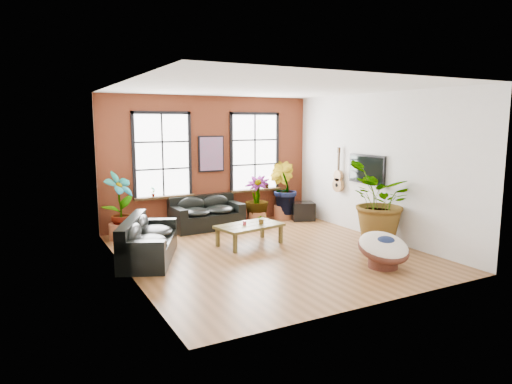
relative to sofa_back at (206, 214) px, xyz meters
The scene contains 19 objects.
room 3.00m from the sofa_back, 82.82° to the right, with size 6.04×6.54×3.54m.
sofa_back is the anchor object (origin of this frame).
sofa_left 2.96m from the sofa_back, 136.25° to the right, with size 1.71×2.35×0.86m.
coffee_table 2.04m from the sofa_back, 82.81° to the right, with size 1.61×1.10×0.57m.
papasan_chair 5.06m from the sofa_back, 69.39° to the right, with size 1.13×1.14×0.74m.
poster 1.64m from the sofa_back, 48.88° to the left, with size 0.74×0.06×0.98m.
tv_wall_unit 4.11m from the sofa_back, 33.99° to the right, with size 0.13×1.86×1.20m.
media_box 2.87m from the sofa_back, ahead, with size 0.76×0.70×0.52m.
pot_back_left 2.28m from the sofa_back, behind, with size 0.64×0.64×0.39m.
pot_back_right 2.46m from the sofa_back, ahead, with size 0.74×0.74×0.40m.
pot_right_wall 4.48m from the sofa_back, 51.72° to the right, with size 0.61×0.61×0.35m.
pot_mid 1.45m from the sofa_back, ahead, with size 0.60×0.60×0.37m.
floor_plant_back_left 2.31m from the sofa_back, behind, with size 0.79×0.54×1.50m, color #124514.
floor_plant_back_right 2.49m from the sofa_back, ahead, with size 0.84×0.68×1.52m, color #124514.
floor_plant_right_wall 4.56m from the sofa_back, 51.67° to the right, with size 1.60×1.39×1.78m, color #124514.
floor_plant_mid 1.48m from the sofa_back, ahead, with size 0.67×0.67×1.20m, color #124514.
table_plant 2.18m from the sofa_back, 75.91° to the right, with size 0.21×0.18×0.24m, color #124514.
sill_plant_left 1.50m from the sofa_back, 165.87° to the left, with size 0.14×0.10×0.27m, color #124514.
sill_plant_right 2.16m from the sofa_back, ahead, with size 0.15×0.15×0.27m, color #124514.
Camera 1 is at (-4.76, -8.32, 2.80)m, focal length 32.00 mm.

